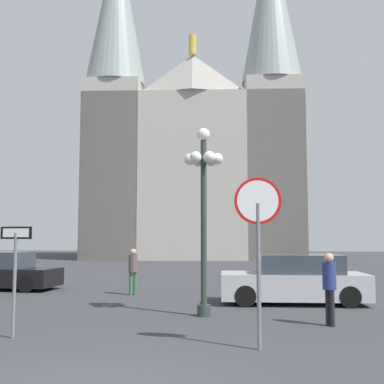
# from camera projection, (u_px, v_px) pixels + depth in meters

# --- Properties ---
(cathedral) EXTENTS (20.47, 14.29, 32.06)m
(cathedral) POSITION_uv_depth(u_px,v_px,m) (194.00, 150.00, 46.12)
(cathedral) COLOR #ADA89E
(cathedral) RESTS_ON ground
(stop_sign) EXTENTS (0.90, 0.11, 3.22)m
(stop_sign) POSITION_uv_depth(u_px,v_px,m) (258.00, 225.00, 9.09)
(stop_sign) COLOR slate
(stop_sign) RESTS_ON ground
(one_way_arrow_sign) EXTENTS (0.73, 0.12, 2.30)m
(one_way_arrow_sign) POSITION_uv_depth(u_px,v_px,m) (15.00, 265.00, 10.02)
(one_way_arrow_sign) COLOR slate
(one_way_arrow_sign) RESTS_ON ground
(street_lamp) EXTENTS (1.05, 0.96, 5.04)m
(street_lamp) POSITION_uv_depth(u_px,v_px,m) (204.00, 191.00, 12.89)
(street_lamp) COLOR #2D3833
(street_lamp) RESTS_ON ground
(parked_car_near_silver) EXTENTS (4.58, 2.09, 1.52)m
(parked_car_near_silver) POSITION_uv_depth(u_px,v_px,m) (295.00, 280.00, 15.01)
(parked_car_near_silver) COLOR #B7B7BC
(parked_car_near_silver) RESTS_ON ground
(parked_car_far_black) EXTENTS (4.53, 2.02, 1.48)m
(parked_car_far_black) POSITION_uv_depth(u_px,v_px,m) (0.00, 272.00, 18.90)
(parked_car_far_black) COLOR black
(parked_car_far_black) RESTS_ON ground
(pedestrian_walking) EXTENTS (0.32, 0.32, 1.70)m
(pedestrian_walking) POSITION_uv_depth(u_px,v_px,m) (329.00, 281.00, 11.33)
(pedestrian_walking) COLOR black
(pedestrian_walking) RESTS_ON ground
(pedestrian_standing) EXTENTS (0.32, 0.32, 1.64)m
(pedestrian_standing) POSITION_uv_depth(u_px,v_px,m) (133.00, 267.00, 17.18)
(pedestrian_standing) COLOR #33663F
(pedestrian_standing) RESTS_ON ground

